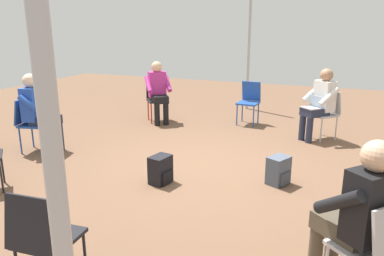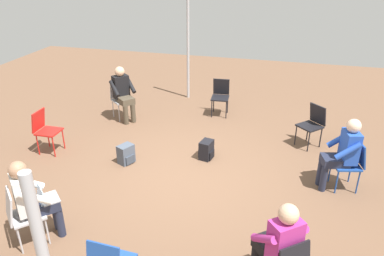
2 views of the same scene
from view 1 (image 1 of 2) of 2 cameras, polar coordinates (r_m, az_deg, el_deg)
name	(u,v)px [view 1 (image 1 of 2)]	position (r m, az deg, el deg)	size (l,w,h in m)	color
ground_plane	(196,167)	(5.34, 0.67, -6.03)	(16.07, 16.07, 0.00)	brown
chair_west	(249,100)	(7.64, 8.73, 4.31)	(0.46, 0.42, 0.85)	#1E4799
chair_northeast	(375,246)	(2.97, 26.09, -15.90)	(0.58, 0.59, 0.85)	#B7B7BC
chair_east	(42,236)	(3.00, -21.86, -15.06)	(0.46, 0.43, 0.85)	black
chair_northwest	(326,111)	(6.96, 19.78, 2.45)	(0.59, 0.58, 0.85)	#B7B7BC
chair_south	(30,121)	(6.42, -23.44, 1.02)	(0.48, 0.52, 0.85)	#1E4799
chair_southwest	(157,97)	(7.85, -5.40, 4.72)	(0.58, 0.58, 0.85)	black
person_with_laptop	(320,101)	(6.81, 18.90, 3.95)	(0.64, 0.64, 1.24)	#23283D
person_in_black	(358,210)	(2.96, 23.99, -11.34)	(0.63, 0.63, 1.24)	#4C4233
person_in_blue	(39,109)	(6.29, -22.34, 2.72)	(0.57, 0.58, 1.24)	#23283D
person_in_magenta	(158,89)	(7.66, -5.18, 5.95)	(0.63, 0.63, 1.24)	black
backpack_near_laptop_user	(160,171)	(4.81, -4.83, -6.56)	(0.32, 0.29, 0.36)	black
backpack_by_empty_chair	(278,172)	(4.89, 13.01, -6.55)	(0.34, 0.31, 0.36)	#475160
tent_pole_near	(61,231)	(1.42, -19.36, -14.56)	(0.07, 0.07, 2.55)	#B2B2B7
tent_pole_far	(248,55)	(8.92, 8.60, 10.94)	(0.07, 0.07, 2.54)	#B2B2B7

